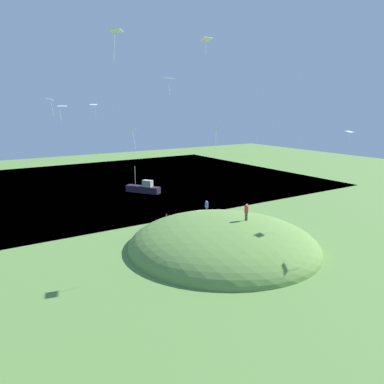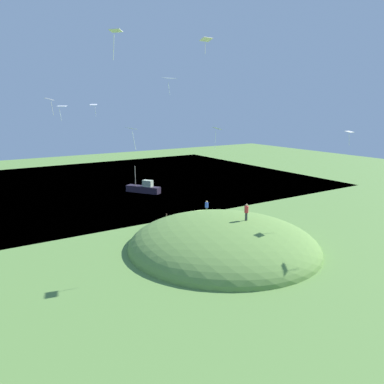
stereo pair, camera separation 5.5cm
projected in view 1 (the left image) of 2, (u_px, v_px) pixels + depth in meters
The scene contains 16 objects.
ground_plane at pixel (201, 226), 48.35m from camera, with size 160.00×160.00×0.00m, color #5C863F.
lake_water at pixel (106, 184), 75.68m from camera, with size 57.53×80.00×0.40m, color slate.
grass_hill at pixel (223, 247), 41.19m from camera, with size 20.92×20.32×6.22m, color #628B40.
boat_on_lake at pixel (144, 188), 66.95m from camera, with size 6.07×4.59×4.60m.
person_near_shore at pixel (246, 210), 40.11m from camera, with size 0.42×0.42×1.82m.
person_walking_path at pixel (207, 206), 50.33m from camera, with size 0.53×0.53×1.75m.
kite_0 at pixel (206, 40), 29.59m from camera, with size 0.68×0.96×1.16m.
kite_1 at pixel (217, 129), 35.46m from camera, with size 1.24×1.00×1.99m.
kite_2 at pixel (62, 107), 35.58m from camera, with size 0.95×1.02×1.43m.
kite_3 at pixel (349, 132), 40.25m from camera, with size 0.84×1.09×1.55m.
kite_4 at pixel (94, 105), 40.28m from camera, with size 0.82×0.90×1.33m.
kite_5 at pixel (132, 129), 31.70m from camera, with size 1.08×0.79×1.90m.
kite_6 at pixel (116, 33), 20.78m from camera, with size 0.81×0.78×1.57m.
kite_7 at pixel (49, 100), 38.34m from camera, with size 1.33×1.13×1.75m.
kite_9 at pixel (169, 79), 34.56m from camera, with size 0.91×1.25×1.56m.
mooring_post at pixel (166, 217), 50.99m from camera, with size 0.14×0.14×0.80m, color brown.
Camera 1 is at (38.10, -26.20, 14.82)m, focal length 35.71 mm.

